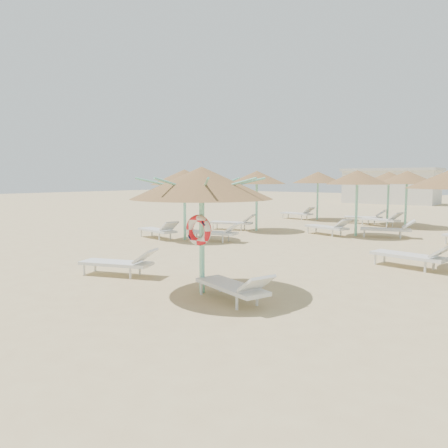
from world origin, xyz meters
The scene contains 6 objects.
ground centered at (0.00, 0.00, 0.00)m, with size 120.00×120.00×0.00m, color tan.
main_palapa centered at (0.45, -0.25, 2.24)m, with size 2.88×2.88×2.58m.
lounger_main_a centered at (-2.12, -0.23, 0.33)m, with size 1.98×1.18×0.69m.
lounger_main_b centered at (1.44, -0.46, 0.32)m, with size 1.94×1.13×0.68m.
palapa_field centered at (1.68, 10.87, 2.31)m, with size 19.39×13.35×2.72m.
service_hut centered at (-6.00, 35.00, 1.64)m, with size 8.40×4.40×3.25m.
Camera 1 is at (6.11, -7.01, 2.35)m, focal length 35.00 mm.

